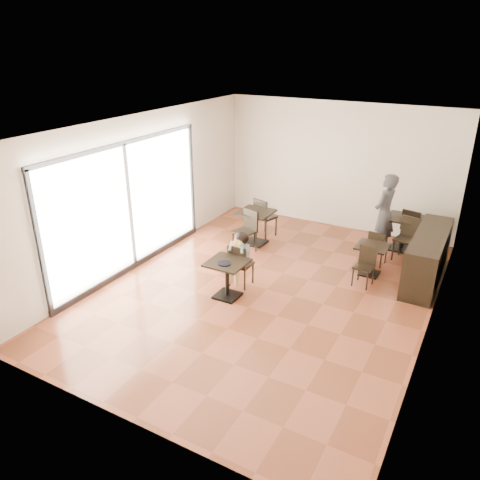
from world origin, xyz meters
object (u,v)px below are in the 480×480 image
Objects in this scene: child_chair at (241,264)px; adult_patron at (384,213)px; child at (241,259)px; chair_left_a at (266,217)px; chair_left_b at (244,232)px; child_table at (227,279)px; chair_back_b at (406,240)px; chair_mid_b at (364,267)px; cafe_table_mid at (371,260)px; chair_back_a at (412,228)px; cafe_table_back at (403,233)px; cafe_table_left at (255,227)px; chair_mid_a at (378,247)px.

adult_patron reaches higher than child_chair.
child is (0.00, 0.00, 0.12)m from child_chair.
chair_left_b is (0.00, -1.10, 0.00)m from chair_left_a.
child_table is 0.41× the size of adult_patron.
child reaches higher than chair_back_b.
child_chair is 0.79× the size of child.
chair_mid_b is at bearing 15.11° from adult_patron.
child_chair is 2.75m from cafe_table_mid.
chair_back_a reaches higher than cafe_table_mid.
chair_left_a is (-0.70, 2.53, 0.04)m from child_chair.
cafe_table_mid is at bearing 22.73° from chair_left_b.
child_chair is 1.12× the size of cafe_table_back.
child_table is 0.91× the size of cafe_table_left.
child_chair is 3.83m from chair_back_b.
chair_left_a is at bearing 29.46° from chair_back_a.
chair_left_b is 1.02× the size of chair_back_b.
cafe_table_left is at bearing 12.93° from chair_mid_a.
cafe_table_back is at bearing 53.53° from child.
cafe_table_back is 1.01× the size of chair_mid_a.
cafe_table_back is 0.83× the size of chair_back_b.
chair_left_a is (-2.85, 0.81, 0.16)m from cafe_table_mid.
chair_left_a reaches higher than chair_mid_b.
child is 3.13m from chair_mid_a.
cafe_table_left is 3.45m from cafe_table_back.
child_table is at bearing 59.91° from chair_mid_a.
child is 1.42× the size of chair_mid_a.
cafe_table_mid is (2.15, 1.72, -0.24)m from child.
cafe_table_back is (3.17, 1.35, -0.01)m from cafe_table_left.
child_table is 0.77× the size of chair_back_a.
cafe_table_mid is 0.83× the size of chair_mid_b.
child is 1.71× the size of cafe_table_mid.
cafe_table_mid is (2.15, 2.27, -0.04)m from child_table.
chair_mid_a is (2.15, 2.82, 0.02)m from child_table.
cafe_table_left reaches higher than child_table.
child is 4.15m from cafe_table_back.
child_table is 3.12m from cafe_table_mid.
child_table is 2.63m from cafe_table_left.
cafe_table_left is 0.56m from chair_left_b.
chair_back_b is at bearing 13.57° from cafe_table_left.
chair_back_a is (3.33, 2.14, -0.01)m from chair_left_b.
adult_patron is 2.99m from cafe_table_left.
chair_back_b is at bearing 65.76° from cafe_table_mid.
chair_left_a is at bearing 107.01° from chair_left_b.
cafe_table_back is 0.82× the size of chair_left_a.
chair_back_b reaches higher than cafe_table_mid.
chair_back_a is at bearing 55.35° from cafe_table_back.
chair_back_b is at bearing 46.66° from child.
cafe_table_left is at bearing 174.69° from cafe_table_mid.
chair_left_b is at bearing 44.84° from chair_back_a.
chair_mid_b is (-0.32, -2.17, -0.00)m from cafe_table_back.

